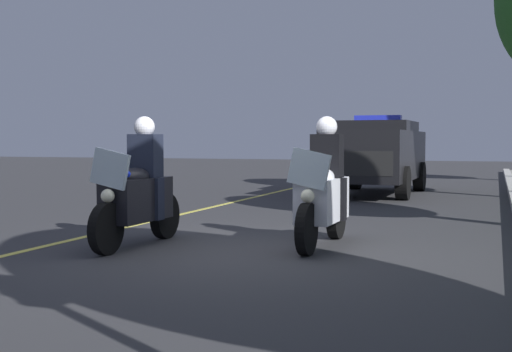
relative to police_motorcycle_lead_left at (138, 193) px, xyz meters
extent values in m
plane|color=#333335|center=(0.07, 1.29, -0.70)|extent=(80.00, 80.00, 0.00)
cube|color=#E0D14C|center=(0.07, -1.14, -0.70)|extent=(48.00, 0.12, 0.01)
cylinder|color=black|center=(0.76, -0.01, -0.38)|extent=(0.64, 0.13, 0.64)
cylinder|color=black|center=(-0.74, 0.01, -0.38)|extent=(0.64, 0.15, 0.64)
cube|color=black|center=(0.03, 0.00, -0.08)|extent=(1.21, 0.46, 0.56)
ellipsoid|color=black|center=(0.08, 0.00, 0.22)|extent=(0.57, 0.33, 0.24)
cube|color=silver|center=(0.66, -0.01, 0.35)|extent=(0.07, 0.56, 0.53)
sphere|color=#F9F4CC|center=(0.72, -0.01, 0.02)|extent=(0.17, 0.17, 0.17)
sphere|color=red|center=(0.53, -0.17, 0.28)|extent=(0.09, 0.09, 0.09)
sphere|color=#1933F2|center=(0.53, 0.15, 0.28)|extent=(0.09, 0.09, 0.09)
cube|color=black|center=(-0.20, 0.00, 0.48)|extent=(0.29, 0.40, 0.60)
cube|color=black|center=(-0.13, 0.20, -0.08)|extent=(0.18, 0.14, 0.56)
cube|color=black|center=(-0.14, -0.20, -0.08)|extent=(0.18, 0.14, 0.56)
sphere|color=silver|center=(-0.18, 0.00, 0.88)|extent=(0.28, 0.28, 0.28)
cylinder|color=black|center=(-0.03, 2.30, -0.38)|extent=(0.64, 0.13, 0.64)
cylinder|color=black|center=(-1.53, 2.32, -0.38)|extent=(0.64, 0.15, 0.64)
cube|color=silver|center=(-0.76, 2.31, -0.08)|extent=(1.21, 0.46, 0.56)
ellipsoid|color=silver|center=(-0.71, 2.31, 0.22)|extent=(0.57, 0.33, 0.24)
cube|color=silver|center=(-0.13, 2.30, 0.35)|extent=(0.07, 0.56, 0.53)
sphere|color=#F9F4CC|center=(-0.07, 2.30, 0.02)|extent=(0.17, 0.17, 0.17)
sphere|color=red|center=(-0.26, 2.14, 0.28)|extent=(0.09, 0.09, 0.09)
sphere|color=#1933F2|center=(-0.25, 2.46, 0.28)|extent=(0.09, 0.09, 0.09)
cube|color=black|center=(-0.99, 2.31, 0.48)|extent=(0.29, 0.40, 0.60)
cube|color=black|center=(-0.92, 2.51, -0.08)|extent=(0.18, 0.14, 0.56)
cube|color=black|center=(-0.93, 2.11, -0.08)|extent=(0.18, 0.14, 0.56)
sphere|color=silver|center=(-0.97, 2.31, 0.88)|extent=(0.28, 0.28, 0.28)
cube|color=black|center=(-9.71, 1.53, 0.32)|extent=(4.93, 1.98, 1.24)
cube|color=black|center=(-10.01, 1.53, 1.02)|extent=(2.43, 1.79, 0.36)
cube|color=#2633D8|center=(-9.81, 1.53, 1.28)|extent=(0.30, 1.20, 0.14)
cube|color=black|center=(-7.31, 1.49, 0.18)|extent=(0.15, 1.62, 0.56)
cylinder|color=black|center=(-8.14, 2.40, -0.30)|extent=(0.80, 0.29, 0.80)
cylinder|color=black|center=(-8.17, 0.60, -0.30)|extent=(0.80, 0.29, 0.80)
cylinder|color=black|center=(-11.24, 2.45, -0.30)|extent=(0.80, 0.29, 0.80)
cylinder|color=black|center=(-11.27, 0.65, -0.30)|extent=(0.80, 0.29, 0.80)
camera|label=1|loc=(7.84, 4.45, 0.70)|focal=47.34mm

